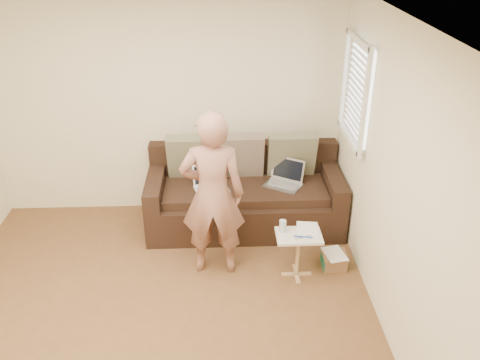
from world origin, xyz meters
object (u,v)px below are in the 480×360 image
(person, at_px, (213,195))
(drinking_glass, at_px, (283,226))
(side_table, at_px, (298,255))
(laptop_white, at_px, (212,190))
(sofa, at_px, (245,192))
(laptop_silver, at_px, (283,186))
(striped_box, at_px, (334,260))

(person, xyz_separation_m, drinking_glass, (0.68, -0.09, -0.31))
(person, height_order, side_table, person)
(laptop_white, xyz_separation_m, drinking_glass, (0.70, -0.81, 0.03))
(sofa, distance_m, side_table, 1.11)
(laptop_white, height_order, person, person)
(laptop_silver, xyz_separation_m, drinking_glass, (-0.11, -0.87, 0.03))
(person, height_order, striped_box, person)
(sofa, bearing_deg, laptop_silver, -5.94)
(laptop_white, height_order, drinking_glass, laptop_white)
(person, distance_m, side_table, 1.05)
(laptop_white, relative_size, side_table, 0.75)
(sofa, relative_size, striped_box, 8.67)
(drinking_glass, bearing_deg, sofa, 109.38)
(sofa, height_order, striped_box, sofa)
(laptop_white, bearing_deg, drinking_glass, -64.88)
(sofa, bearing_deg, person, -113.28)
(laptop_silver, height_order, side_table, laptop_silver)
(laptop_silver, relative_size, drinking_glass, 3.27)
(drinking_glass, relative_size, striped_box, 0.47)
(sofa, relative_size, person, 1.28)
(laptop_silver, bearing_deg, laptop_white, -144.49)
(sofa, xyz_separation_m, side_table, (0.48, -0.98, -0.18))
(laptop_white, height_order, striped_box, laptop_white)
(sofa, height_order, person, person)
(laptop_white, bearing_deg, sofa, 0.62)
(laptop_silver, bearing_deg, striped_box, -30.26)
(drinking_glass, bearing_deg, side_table, -23.65)
(side_table, xyz_separation_m, striped_box, (0.40, 0.12, -0.16))
(person, relative_size, drinking_glass, 14.32)
(laptop_silver, relative_size, person, 0.23)
(side_table, height_order, drinking_glass, drinking_glass)
(laptop_silver, distance_m, striped_box, 1.03)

